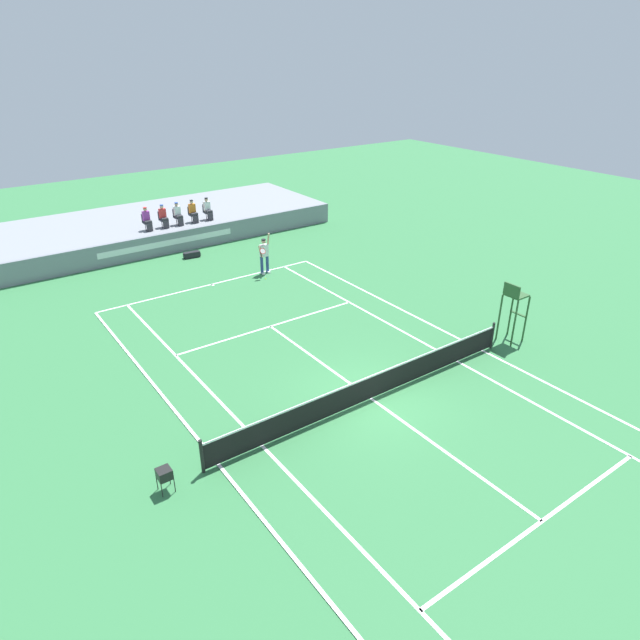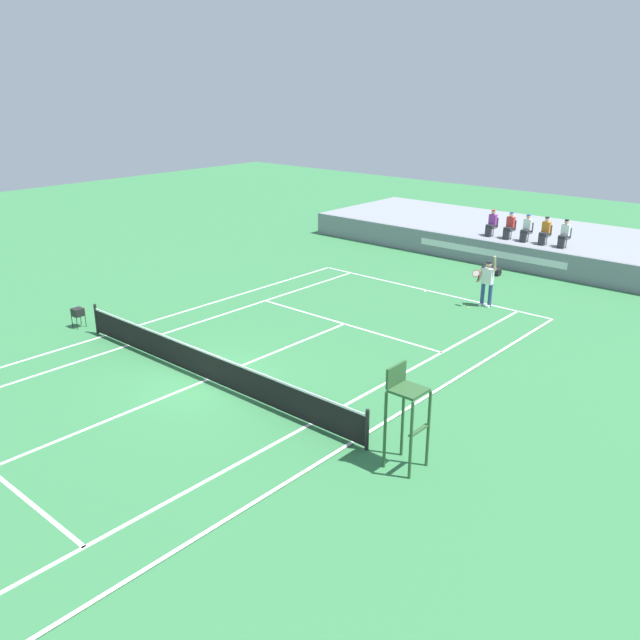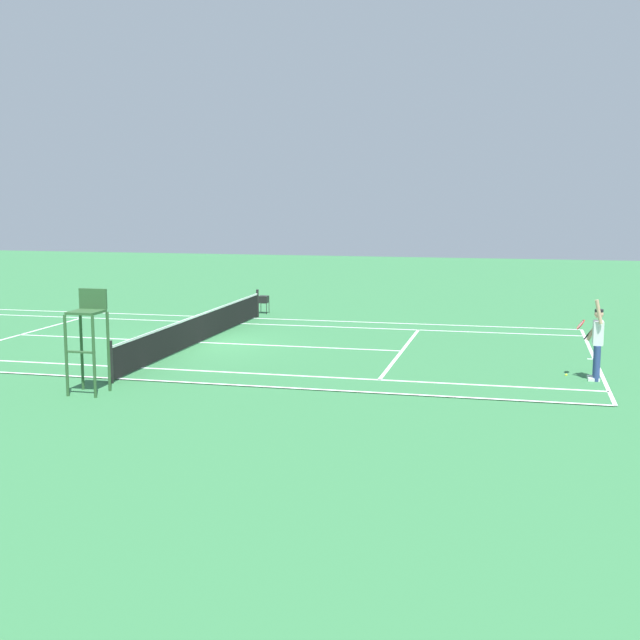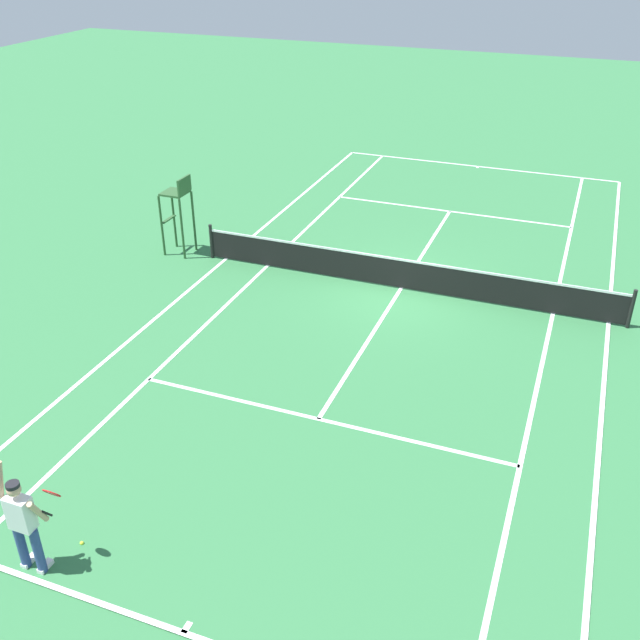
% 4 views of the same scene
% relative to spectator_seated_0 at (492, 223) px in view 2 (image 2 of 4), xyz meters
% --- Properties ---
extents(ground_plane, '(80.00, 80.00, 0.00)m').
position_rel_spectator_seated_0_xyz_m(ground_plane, '(0.59, -18.46, -1.79)').
color(ground_plane, '#337542').
extents(court, '(11.08, 23.88, 0.03)m').
position_rel_spectator_seated_0_xyz_m(court, '(0.59, -18.46, -1.78)').
color(court, '#337542').
rests_on(court, ground).
extents(net, '(11.98, 0.10, 1.07)m').
position_rel_spectator_seated_0_xyz_m(net, '(0.59, -18.46, -1.27)').
color(net, black).
rests_on(net, ground).
extents(barrier_wall, '(21.74, 0.25, 1.18)m').
position_rel_spectator_seated_0_xyz_m(barrier_wall, '(0.59, -1.08, -1.20)').
color(barrier_wall, gray).
rests_on(barrier_wall, ground).
extents(bleacher_platform, '(21.74, 7.33, 1.18)m').
position_rel_spectator_seated_0_xyz_m(bleacher_platform, '(0.59, 2.71, -1.20)').
color(bleacher_platform, gray).
rests_on(bleacher_platform, ground).
extents(spectator_seated_0, '(0.44, 0.60, 1.26)m').
position_rel_spectator_seated_0_xyz_m(spectator_seated_0, '(0.00, 0.00, 0.00)').
color(spectator_seated_0, '#474C56').
rests_on(spectator_seated_0, bleacher_platform).
extents(spectator_seated_1, '(0.44, 0.60, 1.26)m').
position_rel_spectator_seated_0_xyz_m(spectator_seated_1, '(0.94, 0.00, 0.00)').
color(spectator_seated_1, '#474C56').
rests_on(spectator_seated_1, bleacher_platform).
extents(spectator_seated_2, '(0.44, 0.60, 1.26)m').
position_rel_spectator_seated_0_xyz_m(spectator_seated_2, '(1.80, 0.00, 0.00)').
color(spectator_seated_2, '#474C56').
rests_on(spectator_seated_2, bleacher_platform).
extents(spectator_seated_3, '(0.44, 0.60, 1.26)m').
position_rel_spectator_seated_0_xyz_m(spectator_seated_3, '(2.71, 0.00, 0.00)').
color(spectator_seated_3, '#474C56').
rests_on(spectator_seated_3, bleacher_platform).
extents(spectator_seated_4, '(0.44, 0.60, 1.26)m').
position_rel_spectator_seated_0_xyz_m(spectator_seated_4, '(3.63, 0.00, 0.00)').
color(spectator_seated_4, '#474C56').
rests_on(spectator_seated_4, bleacher_platform).
extents(tennis_player, '(0.76, 0.62, 2.08)m').
position_rel_spectator_seated_0_xyz_m(tennis_player, '(3.43, -6.78, -0.80)').
color(tennis_player, navy).
rests_on(tennis_player, ground).
extents(tennis_ball, '(0.07, 0.07, 0.07)m').
position_rel_spectator_seated_0_xyz_m(tennis_ball, '(3.05, -7.46, -1.76)').
color(tennis_ball, '#D1E533').
rests_on(tennis_ball, ground).
extents(umpire_chair, '(0.77, 0.77, 2.44)m').
position_rel_spectator_seated_0_xyz_m(umpire_chair, '(7.57, -18.46, -0.24)').
color(umpire_chair, '#2D562D').
rests_on(umpire_chair, ground).
extents(equipment_bag, '(0.93, 0.41, 0.32)m').
position_rel_spectator_seated_0_xyz_m(equipment_bag, '(1.40, -2.42, -1.63)').
color(equipment_bag, black).
rests_on(equipment_bag, ground).
extents(ball_hopper, '(0.36, 0.36, 0.70)m').
position_rel_spectator_seated_0_xyz_m(ball_hopper, '(-6.43, -18.54, -1.22)').
color(ball_hopper, black).
rests_on(ball_hopper, ground).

